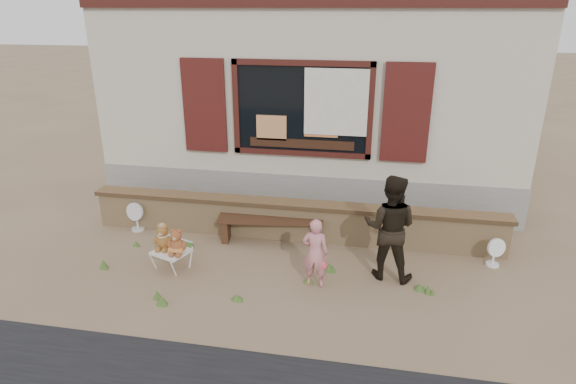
% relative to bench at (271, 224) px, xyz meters
% --- Properties ---
extents(ground, '(80.00, 80.00, 0.00)m').
position_rel_bench_xyz_m(ground, '(0.33, -0.80, -0.33)').
color(ground, brown).
rests_on(ground, ground).
extents(shopfront, '(8.04, 5.13, 4.00)m').
position_rel_bench_xyz_m(shopfront, '(0.33, 3.69, 1.67)').
color(shopfront, '#9F9380').
rests_on(shopfront, ground).
extents(brick_wall, '(7.10, 0.36, 0.67)m').
position_rel_bench_xyz_m(brick_wall, '(0.33, 0.20, 0.01)').
color(brick_wall, tan).
rests_on(brick_wall, ground).
extents(bench, '(1.78, 0.60, 0.45)m').
position_rel_bench_xyz_m(bench, '(0.00, 0.00, 0.00)').
color(bench, '#362013').
rests_on(bench, ground).
extents(folding_chair, '(0.61, 0.58, 0.30)m').
position_rel_bench_xyz_m(folding_chair, '(-1.29, -1.16, -0.05)').
color(folding_chair, silver).
rests_on(folding_chair, ground).
extents(teddy_bear_left, '(0.37, 0.35, 0.41)m').
position_rel_bench_xyz_m(teddy_bear_left, '(-1.42, -1.11, 0.18)').
color(teddy_bear_left, brown).
rests_on(teddy_bear_left, folding_chair).
extents(teddy_bear_right, '(0.37, 0.35, 0.41)m').
position_rel_bench_xyz_m(teddy_bear_right, '(-1.16, -1.21, 0.18)').
color(teddy_bear_right, brown).
rests_on(teddy_bear_right, folding_chair).
extents(child, '(0.39, 0.27, 1.04)m').
position_rel_bench_xyz_m(child, '(0.91, -1.24, 0.19)').
color(child, pink).
rests_on(child, ground).
extents(adult, '(0.87, 0.73, 1.58)m').
position_rel_bench_xyz_m(adult, '(1.93, -0.79, 0.46)').
color(adult, black).
rests_on(adult, ground).
extents(fan_left, '(0.34, 0.22, 0.53)m').
position_rel_bench_xyz_m(fan_left, '(-2.44, 0.00, -0.06)').
color(fan_left, silver).
rests_on(fan_left, ground).
extents(fan_right, '(0.30, 0.20, 0.47)m').
position_rel_bench_xyz_m(fan_right, '(3.55, -0.18, -0.09)').
color(fan_right, white).
rests_on(fan_right, ground).
extents(grass_tufts, '(4.96, 1.81, 0.14)m').
position_rel_bench_xyz_m(grass_tufts, '(-0.03, -1.20, -0.27)').
color(grass_tufts, '#426127').
rests_on(grass_tufts, ground).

